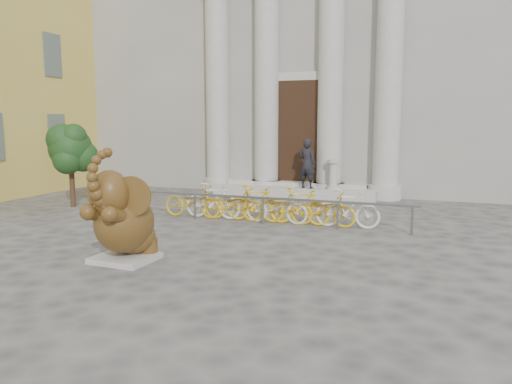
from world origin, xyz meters
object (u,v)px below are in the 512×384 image
(elephant_statue, at_px, (123,221))
(bike_rack, at_px, (265,204))
(pedestrian, at_px, (307,164))
(tree, at_px, (71,149))

(elephant_statue, height_order, bike_rack, elephant_statue)
(elephant_statue, distance_m, bike_rack, 4.77)
(bike_rack, relative_size, pedestrian, 4.56)
(elephant_statue, bearing_deg, tree, 140.45)
(bike_rack, bearing_deg, tree, 177.86)
(elephant_statue, bearing_deg, bike_rack, 76.53)
(elephant_statue, xyz_separation_m, tree, (-5.20, 4.81, 1.04))
(elephant_statue, xyz_separation_m, pedestrian, (1.38, 9.13, 0.43))
(pedestrian, bearing_deg, bike_rack, 100.30)
(bike_rack, bearing_deg, pedestrian, 89.86)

